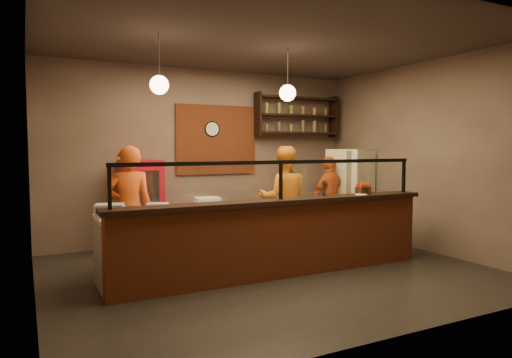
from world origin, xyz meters
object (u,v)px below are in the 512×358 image
condiment_caddy (363,191)px  fridge (349,193)px  wall_clock (212,129)px  pizza_dough (235,208)px  cook_right (330,199)px  pepper_mill (324,188)px  cook_left (129,209)px  cook_mid (283,198)px  red_cooler (141,205)px

condiment_caddy → fridge: bearing=56.8°
wall_clock → pizza_dough: 2.57m
cook_right → pepper_mill: cook_right is taller
condiment_caddy → pizza_dough: bearing=164.9°
cook_left → condiment_caddy: 3.42m
cook_left → wall_clock: bearing=-133.2°
cook_mid → pepper_mill: (-0.12, -1.33, 0.28)m
condiment_caddy → cook_mid: bearing=113.2°
cook_mid → fridge: size_ratio=1.03×
cook_left → cook_right: size_ratio=1.12×
fridge → red_cooler: bearing=145.9°
pizza_dough → wall_clock: bearing=76.7°
cook_right → condiment_caddy: 1.79m
wall_clock → red_cooler: wall_clock is taller
red_cooler → condiment_caddy: bearing=-42.0°
cook_left → cook_mid: bearing=-168.8°
wall_clock → pepper_mill: 2.93m
wall_clock → pizza_dough: wall_clock is taller
fridge → condiment_caddy: 2.13m
cook_right → pizza_dough: (-2.47, -1.15, 0.11)m
pepper_mill → cook_left: bearing=156.1°
cook_left → fridge: size_ratio=1.03×
cook_left → fridge: bearing=-165.3°
wall_clock → condiment_caddy: size_ratio=1.59×
wall_clock → fridge: wall_clock is taller
cook_left → pizza_dough: size_ratio=3.41×
cook_left → pizza_dough: (1.35, -0.63, 0.02)m
cook_left → cook_right: bearing=-165.8°
wall_clock → condiment_caddy: bearing=-63.8°
wall_clock → cook_left: (-1.87, -1.59, -1.21)m
cook_left → pepper_mill: 2.76m
red_cooler → wall_clock: bearing=11.5°
red_cooler → cook_left: bearing=-110.5°
condiment_caddy → pepper_mill: size_ratio=0.85×
red_cooler → pizza_dough: (0.89, -1.91, 0.13)m
cook_left → condiment_caddy: cook_left is taller
cook_left → cook_mid: size_ratio=1.00×
cook_left → pepper_mill: (2.51, -1.12, 0.28)m
cook_mid → cook_right: cook_mid is taller
wall_clock → red_cooler: bearing=-167.6°
cook_mid → red_cooler: bearing=-5.9°
wall_clock → fridge: 2.95m
cook_left → red_cooler: cook_left is taller
wall_clock → cook_right: bearing=-28.8°
wall_clock → pizza_dough: size_ratio=0.58×
red_cooler → condiment_caddy: red_cooler is taller
wall_clock → pepper_mill: size_ratio=1.35×
fridge → condiment_caddy: bearing=-148.0°
cook_left → condiment_caddy: bearing=167.0°
red_cooler → pepper_mill: 3.18m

